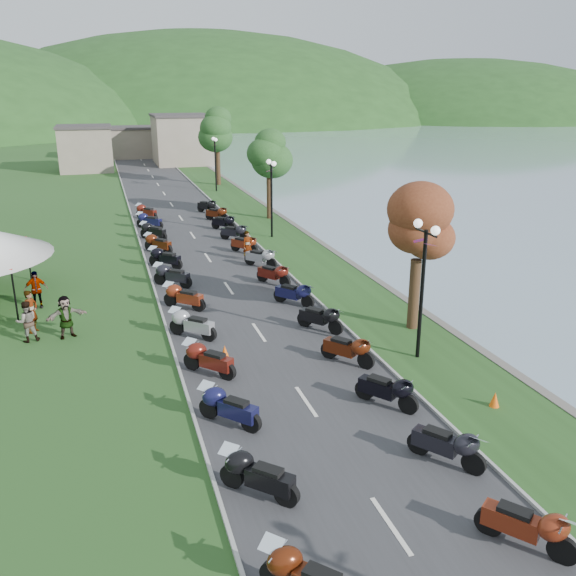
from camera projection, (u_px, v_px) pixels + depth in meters
road at (193, 235)px, 41.04m from camera, size 7.00×120.00×0.02m
hills_backdrop at (115, 121)px, 186.45m from camera, size 360.00×120.00×76.00m
far_building at (126, 144)px, 80.61m from camera, size 18.00×16.00×5.00m
moto_row_left at (201, 341)px, 22.45m from camera, size 2.60×54.15×1.10m
moto_row_right at (284, 283)px, 29.15m from camera, size 2.60×44.54×1.10m
tree_lakeside at (417, 250)px, 24.16m from camera, size 2.40×2.40×6.67m
pedestrian_a at (34, 332)px, 24.78m from camera, size 0.75×0.80×1.77m
pedestrian_b at (30, 341)px, 23.86m from camera, size 0.88×0.61×1.66m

